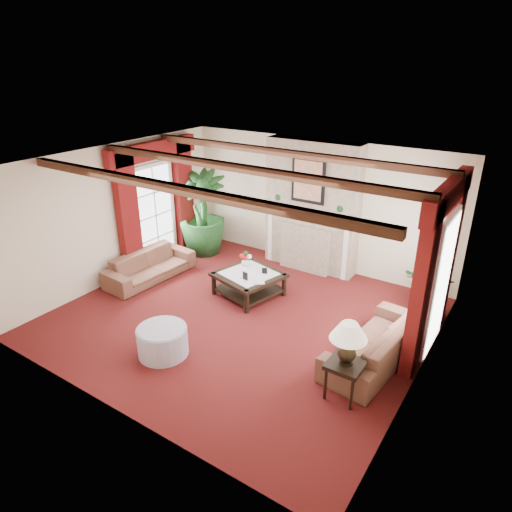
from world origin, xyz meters
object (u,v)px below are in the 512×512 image
Objects in this scene: sofa_right at (377,336)px; sofa_left at (149,262)px; side_table at (344,379)px; coffee_table at (249,284)px; potted_palm at (203,230)px; ottoman at (163,341)px.

sofa_left is at bearing -84.86° from sofa_right.
coffee_table is at bearing 148.18° from side_table.
potted_palm is at bearing 165.08° from coffee_table.
coffee_table is 2.00× the size of side_table.
coffee_table is 2.28m from ottoman.
potted_palm is 3.99× the size of side_table.
sofa_right is 3.22m from ottoman.
sofa_left is 2.70m from ottoman.
potted_palm is (0.03, 1.67, 0.16)m from sofa_left.
side_table is at bearing 13.28° from ottoman.
sofa_right reaches higher than coffee_table.
potted_palm reaches higher than sofa_right.
sofa_right is 2.79m from coffee_table.
sofa_left is 1.68m from potted_palm.
potted_palm reaches higher than sofa_left.
sofa_left is at bearing -151.62° from coffee_table.
potted_palm is at bearing -104.03° from sofa_right.
potted_palm reaches higher than ottoman.
ottoman is at bearing -52.67° from sofa_right.
potted_palm is 5.48m from side_table.
ottoman is at bearing -76.74° from coffee_table.
potted_palm is (-4.77, 1.77, 0.13)m from sofa_right.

